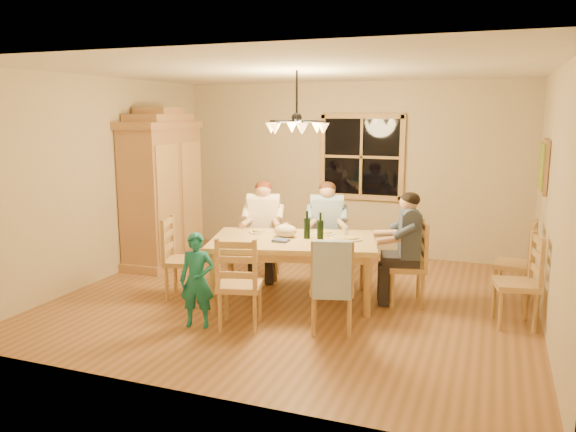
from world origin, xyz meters
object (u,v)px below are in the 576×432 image
at_px(chair_end_left, 184,273).
at_px(chandelier, 297,126).
at_px(dining_table, 293,247).
at_px(chair_near_left, 240,299).
at_px(chair_end_right, 406,279).
at_px(chair_spare_front, 514,298).
at_px(wine_bottle_a, 307,225).
at_px(adult_plaid_man, 327,218).
at_px(adult_slate_man, 408,234).
at_px(adult_woman, 264,217).
at_px(chair_far_left, 264,256).
at_px(chair_spare_back, 513,277).
at_px(chair_near_right, 332,302).
at_px(wine_bottle_b, 320,227).
at_px(child, 197,280).
at_px(armoire, 163,193).
at_px(chair_far_right, 326,258).

bearing_deg(chair_end_left, chandelier, 92.46).
relative_size(dining_table, chair_near_left, 2.18).
bearing_deg(chair_end_right, chair_spare_front, -118.75).
bearing_deg(wine_bottle_a, chair_near_left, -109.23).
height_order(adult_plaid_man, adult_slate_man, same).
relative_size(adult_woman, wine_bottle_a, 2.65).
bearing_deg(chair_far_left, adult_woman, 180.00).
relative_size(chair_far_left, chair_spare_back, 1.00).
distance_m(chair_near_left, wine_bottle_a, 1.30).
height_order(chair_near_right, chair_end_right, same).
distance_m(adult_woman, chair_spare_front, 3.28).
bearing_deg(chair_spare_back, chair_end_left, 117.12).
height_order(chair_near_left, wine_bottle_b, wine_bottle_b).
bearing_deg(wine_bottle_b, adult_plaid_man, 101.90).
height_order(adult_slate_man, wine_bottle_a, adult_slate_man).
bearing_deg(chair_near_right, child, -179.15).
distance_m(chair_near_left, chair_end_left, 1.24).
height_order(armoire, chair_spare_back, armoire).
relative_size(chair_far_right, adult_woman, 1.13).
xyz_separation_m(chair_near_right, wine_bottle_b, (-0.37, 0.77, 0.62)).
bearing_deg(chair_near_left, chair_far_right, 64.80).
distance_m(chandelier, adult_woman, 1.58).
distance_m(chair_far_right, wine_bottle_a, 1.09).
xyz_separation_m(chandelier, armoire, (-2.42, 0.90, -1.02)).
relative_size(armoire, dining_table, 1.07).
bearing_deg(chair_end_left, chair_far_left, 136.74).
relative_size(chair_end_right, wine_bottle_b, 3.00).
height_order(dining_table, adult_plaid_man, adult_plaid_man).
xyz_separation_m(chair_far_right, child, (-0.79, -2.11, 0.20)).
xyz_separation_m(chair_near_left, wine_bottle_b, (0.56, 1.02, 0.62)).
xyz_separation_m(wine_bottle_a, chair_spare_front, (2.32, -0.02, -0.62)).
height_order(dining_table, adult_woman, adult_woman).
bearing_deg(chair_end_left, chair_far_right, 117.98).
relative_size(wine_bottle_b, chair_spare_back, 0.33).
height_order(chair_end_left, adult_plaid_man, adult_plaid_man).
distance_m(chair_near_left, chair_spare_front, 2.89).
bearing_deg(adult_plaid_man, chair_spare_front, 143.64).
bearing_deg(child, chair_far_left, 76.59).
bearing_deg(adult_slate_man, chair_spare_front, -118.75).
relative_size(chair_near_left, wine_bottle_a, 3.00).
bearing_deg(adult_slate_man, chair_far_right, 46.64).
xyz_separation_m(dining_table, chair_far_left, (-0.70, 0.75, -0.36)).
height_order(armoire, child, armoire).
relative_size(chair_near_right, adult_slate_man, 1.13).
height_order(chair_far_right, chair_near_left, same).
bearing_deg(adult_plaid_man, chair_end_left, 27.98).
height_order(chandelier, child, chandelier).
distance_m(armoire, child, 2.79).
bearing_deg(adult_plaid_man, wine_bottle_b, 86.96).
relative_size(chair_end_right, adult_slate_man, 1.13).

